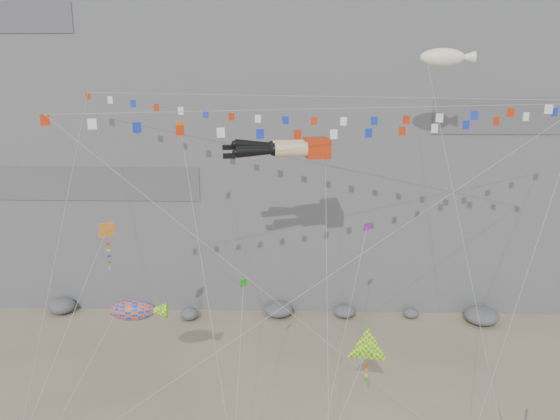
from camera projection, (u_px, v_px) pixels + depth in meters
name	position (u px, v px, depth m)	size (l,w,h in m)	color
cliff	(283.00, 39.00, 58.15)	(80.00, 28.00, 50.00)	slate
talus_boulders	(279.00, 310.00, 49.69)	(60.00, 3.00, 1.20)	slate
legs_kite	(288.00, 148.00, 36.10)	(7.24, 16.10, 22.35)	red
flag_banner_upper	(300.00, 96.00, 37.19)	(33.41, 19.67, 28.89)	red
flag_banner_lower	(352.00, 109.00, 31.66)	(31.63, 10.38, 21.91)	red
harlequin_kite	(106.00, 231.00, 33.16)	(5.31, 7.81, 14.61)	red
fish_windsock	(133.00, 310.00, 34.15)	(6.52, 7.48, 10.68)	#FF520D
delta_kite	(367.00, 350.00, 30.34)	(5.37, 6.52, 9.79)	yellow
blimp_windsock	(443.00, 58.00, 37.69)	(4.48, 12.22, 25.45)	#FCF4CF
small_kite_a	(181.00, 131.00, 36.22)	(5.85, 14.32, 23.26)	orange
small_kite_b	(366.00, 230.00, 34.88)	(4.33, 10.16, 15.70)	purple
small_kite_c	(243.00, 287.00, 31.47)	(1.03, 7.76, 12.10)	#179718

